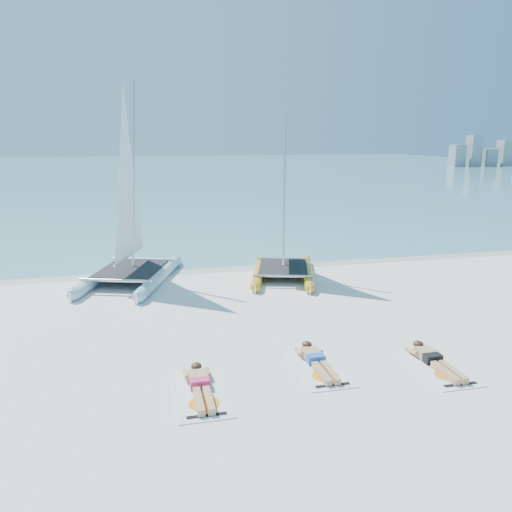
{
  "coord_description": "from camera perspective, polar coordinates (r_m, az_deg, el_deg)",
  "views": [
    {
      "loc": [
        -3.22,
        -12.17,
        4.68
      ],
      "look_at": [
        -0.13,
        1.2,
        1.41
      ],
      "focal_mm": 35.0,
      "sensor_mm": 36.0,
      "label": 1
    }
  ],
  "objects": [
    {
      "name": "ground",
      "position": [
        13.43,
        1.71,
        -7.0
      ],
      "size": [
        140.0,
        140.0,
        0.0
      ],
      "primitive_type": "plane",
      "color": "silver",
      "rests_on": "ground"
    },
    {
      "name": "catamaran_yellow",
      "position": [
        17.26,
        3.2,
        3.78
      ],
      "size": [
        3.11,
        4.6,
        5.72
      ],
      "rotation": [
        0.0,
        0.0,
        -0.29
      ],
      "color": "gold",
      "rests_on": "ground"
    },
    {
      "name": "sea",
      "position": [
        75.38,
        -10.67,
        9.63
      ],
      "size": [
        140.0,
        115.0,
        0.01
      ],
      "primitive_type": "cube",
      "color": "#74C1BD",
      "rests_on": "ground"
    },
    {
      "name": "sunbather_b",
      "position": [
        10.8,
        6.91,
        -11.7
      ],
      "size": [
        0.37,
        1.73,
        0.26
      ],
      "color": "tan",
      "rests_on": "towel_b"
    },
    {
      "name": "towel_b",
      "position": [
        10.68,
        7.25,
        -12.65
      ],
      "size": [
        1.0,
        1.85,
        0.02
      ],
      "primitive_type": "cube",
      "color": "white",
      "rests_on": "ground"
    },
    {
      "name": "distant_skyline",
      "position": [
        93.54,
        24.95,
        10.51
      ],
      "size": [
        14.0,
        2.0,
        5.0
      ],
      "color": "#90989E",
      "rests_on": "ground"
    },
    {
      "name": "wet_sand_strip",
      "position": [
        18.56,
        -2.59,
        -1.2
      ],
      "size": [
        140.0,
        1.4,
        0.01
      ],
      "primitive_type": "cube",
      "color": "beige",
      "rests_on": "ground"
    },
    {
      "name": "towel_a",
      "position": [
        9.69,
        -6.25,
        -15.49
      ],
      "size": [
        1.0,
        1.85,
        0.02
      ],
      "primitive_type": "cube",
      "color": "white",
      "rests_on": "ground"
    },
    {
      "name": "catamaran_blue",
      "position": [
        16.88,
        -14.33,
        3.86
      ],
      "size": [
        3.78,
        5.41,
        6.71
      ],
      "rotation": [
        0.0,
        0.0,
        -0.32
      ],
      "color": "#A7CDDB",
      "rests_on": "ground"
    },
    {
      "name": "sunbather_a",
      "position": [
        9.81,
        -6.4,
        -14.4
      ],
      "size": [
        0.37,
        1.73,
        0.26
      ],
      "color": "tan",
      "rests_on": "towel_a"
    },
    {
      "name": "sunbather_c",
      "position": [
        11.38,
        19.63,
        -11.05
      ],
      "size": [
        0.37,
        1.73,
        0.26
      ],
      "color": "tan",
      "rests_on": "towel_c"
    },
    {
      "name": "towel_c",
      "position": [
        11.28,
        20.12,
        -11.93
      ],
      "size": [
        1.0,
        1.85,
        0.02
      ],
      "primitive_type": "cube",
      "color": "white",
      "rests_on": "ground"
    }
  ]
}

